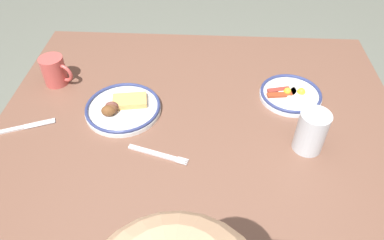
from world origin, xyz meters
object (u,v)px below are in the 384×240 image
(coffee_mug, at_px, (55,70))
(butter_knife, at_px, (19,128))
(drinking_glass, at_px, (311,133))
(fork_near, at_px, (158,154))
(plate_near_main, at_px, (122,108))
(plate_center_pancakes, at_px, (291,94))

(coffee_mug, xyz_separation_m, butter_knife, (0.04, 0.23, -0.05))
(butter_knife, bearing_deg, drinking_glass, 178.16)
(fork_near, bearing_deg, coffee_mug, -38.78)
(butter_knife, bearing_deg, plate_near_main, -162.26)
(plate_near_main, xyz_separation_m, fork_near, (-0.13, 0.18, -0.01))
(plate_near_main, distance_m, fork_near, 0.22)
(fork_near, relative_size, butter_knife, 0.89)
(coffee_mug, relative_size, drinking_glass, 0.89)
(plate_near_main, xyz_separation_m, drinking_glass, (-0.56, 0.12, 0.04))
(coffee_mug, bearing_deg, butter_knife, 79.42)
(plate_center_pancakes, bearing_deg, butter_knife, 13.05)
(plate_center_pancakes, xyz_separation_m, fork_near, (0.41, 0.28, -0.01))
(plate_near_main, bearing_deg, plate_center_pancakes, -169.60)
(fork_near, xyz_separation_m, butter_knife, (0.43, -0.08, -0.00))
(plate_near_main, height_order, coffee_mug, coffee_mug)
(plate_near_main, bearing_deg, fork_near, 127.42)
(plate_near_main, xyz_separation_m, coffee_mug, (0.25, -0.14, 0.04))
(coffee_mug, relative_size, butter_knife, 0.56)
(fork_near, distance_m, butter_knife, 0.44)
(drinking_glass, bearing_deg, coffee_mug, -17.70)
(plate_center_pancakes, height_order, drinking_glass, drinking_glass)
(coffee_mug, xyz_separation_m, drinking_glass, (-0.81, 0.26, 0.01))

